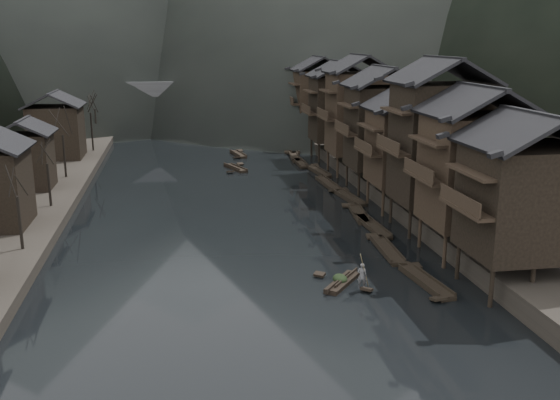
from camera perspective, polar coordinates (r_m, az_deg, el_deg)
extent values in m
plane|color=black|center=(47.17, -3.06, -5.77)|extent=(300.00, 300.00, 0.00)
cube|color=#2D2823|center=(94.21, 15.70, 4.56)|extent=(40.00, 200.00, 1.80)
cylinder|color=black|center=(41.42, 18.77, -7.59)|extent=(0.30, 0.30, 2.90)
cylinder|color=black|center=(45.40, 15.95, -5.42)|extent=(0.30, 0.30, 2.90)
cylinder|color=black|center=(42.75, 22.05, -7.20)|extent=(0.30, 0.30, 2.90)
cylinder|color=black|center=(46.62, 19.02, -5.13)|extent=(0.30, 0.30, 2.90)
cube|color=black|center=(43.44, 21.43, -0.04)|extent=(7.00, 6.00, 7.15)
cube|color=#2D2219|center=(41.63, 16.65, -0.75)|extent=(1.20, 5.70, 0.25)
cylinder|color=#2D2219|center=(47.27, 14.83, -4.54)|extent=(0.30, 0.30, 2.90)
cylinder|color=#2D2219|center=(51.45, 12.67, -2.84)|extent=(0.30, 0.30, 2.90)
cylinder|color=#2D2219|center=(48.44, 17.80, -4.29)|extent=(0.30, 0.30, 2.90)
cylinder|color=#2D2219|center=(52.53, 15.45, -2.66)|extent=(0.30, 0.30, 2.90)
cube|color=#2D2219|center=(49.28, 17.40, 2.62)|extent=(7.00, 6.00, 8.28)
cube|color=#2D2219|center=(47.70, 13.06, 2.02)|extent=(1.20, 5.70, 0.25)
cylinder|color=black|center=(53.40, 11.79, -2.15)|extent=(0.30, 0.30, 2.90)
cylinder|color=black|center=(57.72, 10.09, -0.81)|extent=(0.30, 0.30, 2.90)
cylinder|color=black|center=(54.44, 14.49, -1.99)|extent=(0.30, 0.30, 2.90)
cylinder|color=black|center=(58.68, 12.63, -0.68)|extent=(0.30, 0.30, 2.90)
cube|color=black|center=(55.34, 14.25, 5.05)|extent=(7.00, 6.00, 10.12)
cube|color=#2D2219|center=(53.95, 10.31, 4.48)|extent=(1.20, 5.70, 0.25)
cylinder|color=#2D2219|center=(59.72, 9.40, -0.26)|extent=(0.30, 0.30, 2.90)
cylinder|color=#2D2219|center=(64.14, 8.03, 0.82)|extent=(0.30, 0.30, 2.90)
cylinder|color=#2D2219|center=(60.65, 11.86, -0.15)|extent=(0.30, 0.30, 2.90)
cylinder|color=#2D2219|center=(65.01, 10.34, 0.91)|extent=(0.30, 0.30, 2.90)
cube|color=#2D2219|center=(61.96, 11.60, 4.79)|extent=(7.00, 6.00, 7.16)
cube|color=#2D2219|center=(60.71, 8.04, 4.41)|extent=(1.20, 5.70, 0.25)
cylinder|color=black|center=(67.11, 7.22, 1.46)|extent=(0.30, 0.30, 2.90)
cylinder|color=black|center=(71.61, 6.13, 2.32)|extent=(0.30, 0.30, 2.90)
cylinder|color=black|center=(67.94, 9.44, 1.54)|extent=(0.30, 0.30, 2.90)
cylinder|color=black|center=(72.39, 8.23, 2.39)|extent=(0.30, 0.30, 2.90)
cube|color=black|center=(69.27, 9.28, 6.57)|extent=(7.00, 6.00, 8.76)
cube|color=#2D2219|center=(68.16, 6.06, 6.18)|extent=(1.20, 5.70, 0.25)
cylinder|color=#2D2219|center=(75.57, 5.28, 2.99)|extent=(0.30, 0.30, 2.90)
cylinder|color=#2D2219|center=(80.13, 4.42, 3.67)|extent=(0.30, 0.30, 2.90)
cylinder|color=#2D2219|center=(76.31, 7.28, 3.05)|extent=(0.30, 0.30, 2.90)
cylinder|color=#2D2219|center=(80.83, 6.31, 3.72)|extent=(0.30, 0.30, 2.90)
cube|color=#2D2219|center=(77.72, 7.17, 7.87)|extent=(7.00, 6.00, 9.75)
cube|color=#2D2219|center=(76.73, 4.27, 7.49)|extent=(1.20, 5.70, 0.25)
cylinder|color=black|center=(85.10, 3.58, 4.33)|extent=(0.30, 0.30, 2.90)
cylinder|color=black|center=(89.72, 2.89, 4.87)|extent=(0.30, 0.30, 2.90)
cylinder|color=black|center=(85.76, 5.38, 4.37)|extent=(0.30, 0.30, 2.90)
cylinder|color=black|center=(90.34, 4.60, 4.91)|extent=(0.30, 0.30, 2.90)
cube|color=black|center=(87.35, 5.29, 8.30)|extent=(7.00, 6.00, 8.70)
cube|color=#2D2219|center=(86.47, 2.69, 7.99)|extent=(1.20, 5.70, 0.25)
cylinder|color=#2D2219|center=(96.67, 1.98, 5.58)|extent=(0.30, 0.30, 2.90)
cylinder|color=#2D2219|center=(101.32, 1.44, 6.00)|extent=(0.30, 0.30, 2.90)
cylinder|color=#2D2219|center=(97.25, 3.58, 5.61)|extent=(0.30, 0.30, 2.90)
cylinder|color=#2D2219|center=(101.87, 2.97, 6.03)|extent=(0.30, 0.30, 2.90)
cube|color=#2D2219|center=(98.93, 3.51, 9.13)|extent=(7.00, 6.00, 8.94)
cube|color=#2D2219|center=(98.15, 1.20, 8.85)|extent=(1.20, 5.70, 0.25)
cube|color=black|center=(70.83, -22.17, 3.50)|extent=(5.00, 5.00, 5.80)
cube|color=black|center=(88.19, -19.76, 6.03)|extent=(6.50, 6.50, 6.80)
cylinder|color=black|center=(50.59, -23.08, -1.67)|extent=(0.24, 0.24, 4.09)
cylinder|color=black|center=(62.65, -20.49, 1.53)|extent=(0.24, 0.24, 4.08)
cylinder|color=black|center=(75.17, -18.72, 4.02)|extent=(0.24, 0.24, 4.85)
cylinder|color=black|center=(92.34, -17.09, 6.14)|extent=(0.24, 0.24, 5.36)
cylinder|color=black|center=(106.15, -16.13, 6.96)|extent=(0.24, 0.24, 4.36)
cube|color=black|center=(44.28, 13.18, -7.33)|extent=(1.79, 6.21, 0.30)
cube|color=black|center=(44.21, 13.19, -7.12)|extent=(1.83, 6.09, 0.10)
cube|color=black|center=(46.87, 12.21, -5.85)|extent=(1.02, 0.86, 0.33)
cube|color=black|center=(41.63, 14.29, -8.64)|extent=(1.02, 0.86, 0.33)
cube|color=black|center=(50.19, 9.72, -4.51)|extent=(1.43, 6.91, 0.30)
cube|color=black|center=(50.13, 9.73, -4.32)|extent=(1.48, 6.78, 0.10)
cube|color=black|center=(53.06, 8.42, -3.25)|extent=(0.97, 0.89, 0.35)
cube|color=black|center=(47.29, 11.21, -5.61)|extent=(0.97, 0.89, 0.35)
cube|color=black|center=(56.20, 8.38, -2.38)|extent=(1.43, 7.37, 0.30)
cube|color=black|center=(56.14, 8.39, -2.20)|extent=(1.48, 7.22, 0.10)
cube|color=black|center=(59.41, 7.51, -1.27)|extent=(0.97, 0.94, 0.36)
cube|color=black|center=(52.93, 9.37, -3.33)|extent=(0.97, 0.94, 0.36)
cube|color=black|center=(59.83, 7.20, -1.29)|extent=(1.81, 6.41, 0.30)
cube|color=black|center=(59.78, 7.20, -1.13)|extent=(1.85, 6.29, 0.10)
cube|color=black|center=(62.49, 6.12, -0.44)|extent=(1.02, 0.88, 0.33)
cube|color=black|center=(57.12, 8.39, -1.95)|extent=(1.02, 0.88, 0.33)
cube|color=black|center=(65.82, 6.27, 0.20)|extent=(1.92, 6.87, 0.30)
cube|color=black|center=(65.77, 6.28, 0.35)|extent=(1.96, 6.74, 0.10)
cube|color=black|center=(68.91, 5.87, 0.98)|extent=(1.03, 0.94, 0.35)
cube|color=black|center=(62.67, 6.72, -0.41)|extent=(1.03, 0.94, 0.35)
cube|color=black|center=(71.70, 4.43, 1.44)|extent=(1.56, 7.10, 0.30)
cube|color=black|center=(71.66, 4.43, 1.58)|extent=(1.60, 6.97, 0.10)
cube|color=black|center=(74.92, 3.98, 2.13)|extent=(0.99, 0.92, 0.35)
cube|color=black|center=(68.44, 4.93, 0.91)|extent=(0.99, 0.92, 0.35)
cube|color=black|center=(78.72, 3.48, 2.64)|extent=(1.93, 7.22, 0.30)
cube|color=black|center=(78.68, 3.48, 2.77)|extent=(1.97, 7.09, 0.10)
cube|color=black|center=(82.03, 3.22, 3.23)|extent=(1.03, 0.98, 0.35)
cube|color=black|center=(75.36, 3.76, 2.20)|extent=(1.03, 0.98, 0.35)
cube|color=black|center=(83.81, 1.86, 3.39)|extent=(1.12, 6.17, 0.30)
cube|color=black|center=(83.78, 1.86, 3.51)|extent=(1.17, 6.04, 0.10)
cube|color=black|center=(86.64, 1.48, 3.85)|extent=(0.94, 0.76, 0.33)
cube|color=black|center=(80.94, 2.26, 3.09)|extent=(0.94, 0.76, 0.33)
cube|color=black|center=(88.32, 1.33, 3.97)|extent=(1.81, 7.52, 0.30)
cube|color=black|center=(88.28, 1.33, 4.08)|extent=(1.85, 7.38, 0.10)
cube|color=black|center=(91.67, 0.70, 4.45)|extent=(1.02, 1.00, 0.36)
cube|color=black|center=(84.93, 2.01, 3.63)|extent=(1.02, 1.00, 0.36)
cube|color=black|center=(94.09, 0.83, 4.63)|extent=(2.03, 7.27, 0.30)
cube|color=black|center=(94.05, 0.83, 4.73)|extent=(2.07, 7.13, 0.10)
cube|color=black|center=(97.46, 0.74, 5.06)|extent=(1.04, 1.00, 0.36)
cube|color=black|center=(90.67, 0.94, 4.34)|extent=(1.04, 1.00, 0.36)
cube|color=black|center=(101.12, 0.64, 5.32)|extent=(1.12, 6.28, 0.30)
cube|color=black|center=(101.10, 0.64, 5.42)|extent=(1.17, 6.15, 0.10)
cube|color=black|center=(104.03, 0.35, 5.66)|extent=(0.94, 0.78, 0.33)
cube|color=black|center=(98.18, 0.94, 5.13)|extent=(0.94, 0.78, 0.33)
cube|color=black|center=(80.69, -4.10, 2.92)|extent=(2.72, 5.25, 0.30)
cube|color=black|center=(80.65, -4.10, 3.05)|extent=(2.73, 5.17, 0.10)
cube|color=black|center=(83.04, -3.67, 3.36)|extent=(1.02, 0.90, 0.31)
cube|color=black|center=(78.28, -4.56, 2.66)|extent=(1.02, 0.90, 0.31)
cube|color=black|center=(90.44, -3.85, 4.19)|extent=(2.03, 5.63, 0.30)
cube|color=black|center=(90.41, -3.85, 4.30)|extent=(2.06, 5.53, 0.10)
cube|color=black|center=(93.03, -3.70, 4.57)|extent=(0.96, 0.84, 0.31)
cube|color=black|center=(87.81, -4.01, 3.97)|extent=(0.96, 0.84, 0.31)
cube|color=#4C4C4F|center=(116.44, -7.20, 9.93)|extent=(40.00, 6.00, 1.60)
cube|color=#4C4C4F|center=(113.65, -7.16, 10.47)|extent=(40.00, 0.50, 1.00)
cube|color=#4C4C4F|center=(119.03, -7.28, 10.65)|extent=(40.00, 0.50, 1.00)
cube|color=#4C4C4F|center=(117.08, -14.06, 7.67)|extent=(3.20, 6.00, 6.40)
cube|color=#4C4C4F|center=(116.72, -9.36, 7.88)|extent=(3.20, 6.00, 6.40)
cube|color=#4C4C4F|center=(117.09, -4.92, 8.04)|extent=(3.20, 6.00, 6.40)
cube|color=#4C4C4F|center=(118.23, -0.28, 8.16)|extent=(3.20, 6.00, 6.40)
cube|color=black|center=(43.31, 5.72, -7.51)|extent=(3.30, 3.84, 0.30)
cube|color=black|center=(43.24, 5.72, -7.29)|extent=(3.28, 3.81, 0.10)
cube|color=black|center=(44.39, 3.64, -6.71)|extent=(0.93, 0.89, 0.28)
cube|color=black|center=(42.19, 7.92, -7.99)|extent=(0.93, 0.89, 0.28)
ellipsoid|color=black|center=(43.21, 5.51, -6.73)|extent=(1.00, 1.31, 0.60)
imported|color=#5E5E61|center=(42.04, 7.50, -6.58)|extent=(0.72, 0.56, 1.74)
cylinder|color=#8C7A51|center=(41.26, 7.88, -3.32)|extent=(1.30, 1.72, 3.25)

